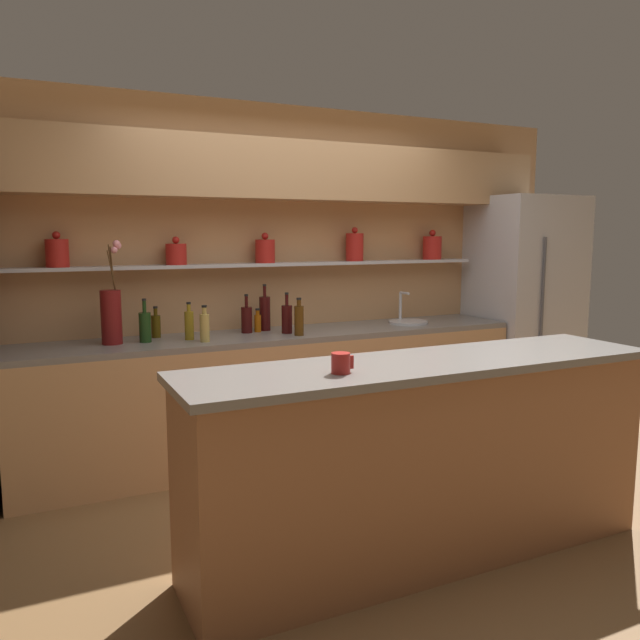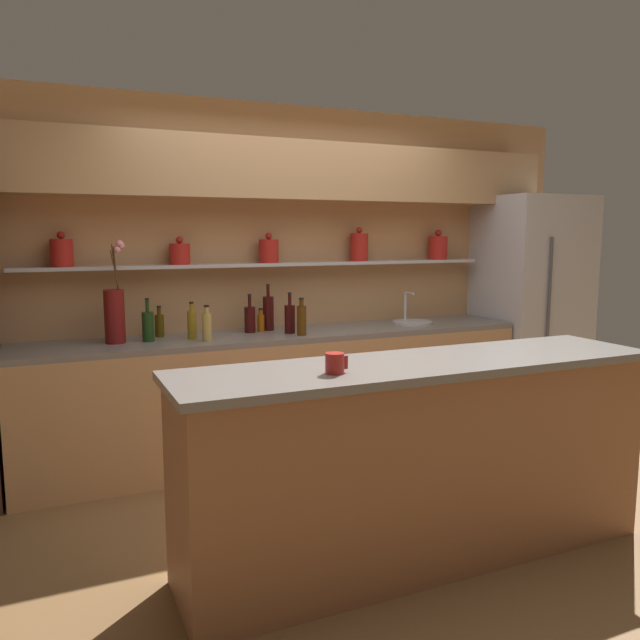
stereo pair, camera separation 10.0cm
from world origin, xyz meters
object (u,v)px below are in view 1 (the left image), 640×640
bottle_wine_1 (247,319)px  bottle_wine_6 (287,318)px  bottle_wine_0 (145,326)px  bottle_sauce_7 (258,322)px  coffee_mug (341,363)px  bottle_oil_4 (189,324)px  bottle_oil_5 (156,325)px  flower_vase (111,314)px  sink_fixture (408,320)px  bottle_wine_8 (265,313)px  bottle_spirit_2 (205,327)px  bottle_spirit_3 (299,320)px  refrigerator (523,309)px

bottle_wine_1 → bottle_wine_6: 0.29m
bottle_wine_0 → bottle_wine_1: size_ratio=1.03×
bottle_sauce_7 → coffee_mug: coffee_mug is taller
bottle_oil_4 → coffee_mug: bearing=-81.9°
bottle_wine_1 → bottle_oil_5: bottle_wine_1 is taller
bottle_wine_1 → bottle_wine_6: bearing=-29.6°
bottle_sauce_7 → bottle_wine_0: bearing=-174.0°
flower_vase → bottle_wine_1: flower_vase is taller
sink_fixture → bottle_wine_6: 1.08m
bottle_oil_5 → bottle_wine_6: size_ratio=0.73×
bottle_oil_4 → coffee_mug: 1.78m
bottle_oil_4 → bottle_sauce_7: 0.55m
bottle_oil_5 → bottle_sauce_7: (0.72, -0.07, -0.01)m
bottle_oil_4 → bottle_oil_5: (-0.19, 0.19, -0.02)m
sink_fixture → coffee_mug: 2.35m
bottle_wine_8 → flower_vase: bearing=-174.1°
flower_vase → sink_fixture: bearing=-0.7°
bottle_wine_0 → bottle_oil_4: (0.29, -0.03, -0.00)m
flower_vase → bottle_wine_8: bearing=5.9°
flower_vase → bottle_sauce_7: size_ratio=3.86×
flower_vase → coffee_mug: 1.95m
bottle_spirit_2 → bottle_spirit_3: 0.67m
sink_fixture → coffee_mug: (-1.53, -1.78, 0.12)m
bottle_wine_0 → coffee_mug: bottle_wine_0 is taller
sink_fixture → bottle_oil_4: bearing=-179.3°
bottle_oil_4 → bottle_wine_8: 0.63m
bottle_spirit_2 → bottle_sauce_7: (0.46, 0.25, -0.03)m
bottle_wine_8 → sink_fixture: bearing=-6.9°
refrigerator → coffee_mug: size_ratio=18.59×
coffee_mug → bottle_wine_6: bearing=75.2°
refrigerator → bottle_wine_1: (-2.51, 0.14, 0.04)m
bottle_wine_1 → coffee_mug: (-0.20, -1.87, 0.05)m
flower_vase → bottle_wine_0: size_ratio=2.31×
bottle_spirit_2 → bottle_oil_4: (-0.07, 0.13, 0.00)m
sink_fixture → bottle_spirit_3: (-1.04, -0.19, 0.09)m
bottle_wine_1 → bottle_oil_4: 0.46m
bottle_oil_5 → bottle_wine_8: size_ratio=0.63×
bottle_oil_5 → coffee_mug: bottle_oil_5 is taller
bottle_wine_1 → bottle_wine_8: size_ratio=0.82×
sink_fixture → bottle_oil_5: size_ratio=1.44×
refrigerator → bottle_spirit_3: size_ratio=7.24×
bottle_wine_0 → bottle_wine_1: bearing=6.6°
bottle_wine_1 → bottle_wine_8: 0.17m
bottle_spirit_2 → bottle_oil_5: 0.41m
sink_fixture → bottle_oil_4: bottle_oil_4 is taller
bottle_wine_6 → coffee_mug: bearing=-104.8°
bottle_spirit_2 → bottle_wine_8: 0.61m
bottle_spirit_3 → bottle_sauce_7: size_ratio=1.54×
bottle_wine_8 → coffee_mug: (-0.36, -1.92, 0.01)m
bottle_wine_0 → bottle_wine_8: bearing=8.6°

